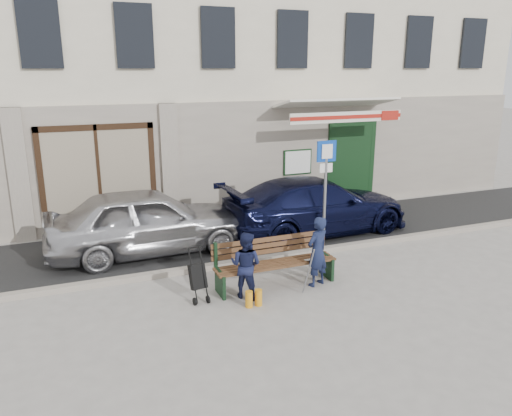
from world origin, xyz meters
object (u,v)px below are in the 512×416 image
woman (246,265)px  stroller (198,277)px  bench (273,263)px  car_silver (148,221)px  car_navy (316,206)px  parking_sign (326,178)px  man (317,251)px

woman → stroller: (-0.85, 0.19, -0.18)m
bench → stroller: size_ratio=2.43×
car_silver → car_navy: bearing=-92.9°
car_navy → car_silver: bearing=84.9°
parking_sign → woman: parking_sign is taller
bench → man: (0.80, -0.28, 0.23)m
woman → car_silver: bearing=-22.7°
car_silver → parking_sign: size_ratio=1.76×
car_silver → man: (2.69, -2.97, -0.07)m
parking_sign → woman: bearing=-146.0°
car_navy → bench: car_navy is taller
car_silver → stroller: bearing=-173.2°
car_silver → woman: size_ratio=3.58×
man → woman: (-1.45, 0.03, -0.07)m
stroller → car_silver: bearing=87.6°
car_silver → bench: (1.90, -2.69, -0.30)m
car_silver → bench: size_ratio=1.85×
bench → man: size_ratio=1.74×
car_silver → stroller: size_ratio=4.51×
parking_sign → man: parking_sign is taller
car_silver → car_navy: 4.20m
car_silver → bench: 3.31m
parking_sign → bench: size_ratio=1.05×
car_navy → stroller: (-3.81, -2.63, -0.27)m
woman → bench: bearing=-114.8°
bench → woman: woman is taller
woman → car_navy: bearing=-92.0°
car_navy → parking_sign: bearing=157.1°
woman → stroller: woman is taller
parking_sign → man: bearing=-122.3°
woman → stroller: size_ratio=1.26×
bench → man: man is taller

